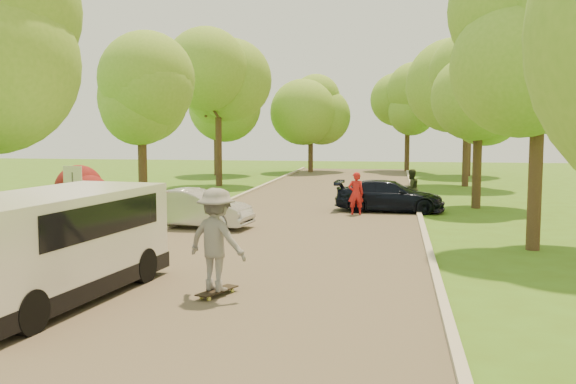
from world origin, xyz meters
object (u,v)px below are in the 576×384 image
Objects in this scene: silver_sedan at (194,209)px; dark_sedan at (389,196)px; longboard at (217,291)px; street_sign at (73,188)px; person_striped at (356,194)px; minivan at (50,244)px; person_olive at (411,188)px; skateboarder at (217,239)px.

silver_sedan reaches higher than dark_sedan.
longboard is (3.10, -8.17, -0.52)m from silver_sedan.
street_sign is 10.40m from person_striped.
minivan is at bearing 37.34° from longboard.
person_olive is (4.00, 14.85, 0.67)m from longboard.
minivan reaches higher than person_striped.
minivan is (2.61, -5.80, -0.49)m from street_sign.
silver_sedan is 1.94× the size of skateboarder.
street_sign reaches higher than person_striped.
person_olive is at bearing -141.16° from person_striped.
silver_sedan is at bearing 24.96° from person_striped.
minivan is at bearing -65.81° from street_sign.
skateboarder reaches higher than silver_sedan.
longboard is at bearing -41.84° from street_sign.
street_sign is at bearing 6.33° from person_olive.
silver_sedan reaches higher than longboard.
person_olive is at bearing 73.11° from minivan.
person_olive is (2.08, 2.70, -0.02)m from person_striped.
minivan reaches higher than dark_sedan.
dark_sedan is at bearing 21.53° from person_olive.
longboard is at bearing 168.51° from dark_sedan.
silver_sedan is (2.50, 3.16, -0.93)m from street_sign.
skateboarder is at bearing 35.53° from person_olive.
person_olive is at bearing -39.59° from silver_sedan.
skateboarder is 15.39m from person_olive.
dark_sedan reaches higher than longboard.
silver_sedan is at bearing 3.88° from person_olive.
person_olive reaches higher than dark_sedan.
person_striped is (5.02, 3.98, 0.17)m from silver_sedan.
dark_sedan is at bearing 73.68° from minivan.
person_striped is (-1.23, -1.16, 0.19)m from dark_sedan.
skateboarder is at bearing 168.51° from dark_sedan.
person_olive reaches higher than silver_sedan.
silver_sedan is (-0.11, 8.96, -0.45)m from minivan.
street_sign is at bearing 30.06° from person_striped.
person_olive is at bearing -82.54° from skateboarder.
silver_sedan is 8.75m from skateboarder.
person_olive is at bearing -82.54° from longboard.
person_striped is at bearing 43.55° from street_sign.
street_sign reaches higher than silver_sedan.
longboard is at bearing -152.10° from silver_sedan.
street_sign is at bearing 121.38° from minivan.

